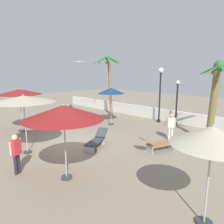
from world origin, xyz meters
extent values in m
plane|color=gray|center=(0.00, 0.00, 0.00)|extent=(56.00, 56.00, 0.00)
cube|color=silver|center=(0.00, 8.48, 0.48)|extent=(25.20, 0.30, 0.96)
cylinder|color=#333338|center=(7.64, -1.15, 0.04)|extent=(0.43, 0.43, 0.08)
cylinder|color=#A5A5AD|center=(7.64, -1.15, 1.13)|extent=(0.05, 0.05, 2.26)
cone|color=#B7AD93|center=(7.64, -1.15, 2.45)|extent=(2.04, 2.04, 0.47)
sphere|color=#99999E|center=(7.64, -1.15, 2.69)|extent=(0.08, 0.08, 0.08)
cylinder|color=#333338|center=(-4.56, -1.13, 0.04)|extent=(0.52, 0.52, 0.08)
cylinder|color=#A5A5AD|center=(-4.56, -1.13, 1.28)|extent=(0.05, 0.05, 2.56)
cone|color=maroon|center=(-4.56, -1.13, 2.69)|extent=(2.89, 2.89, 0.35)
sphere|color=#99999E|center=(-4.56, -1.13, 2.88)|extent=(0.08, 0.08, 0.08)
cylinder|color=#333338|center=(3.04, -2.45, 0.04)|extent=(0.41, 0.41, 0.08)
cylinder|color=#A5A5AD|center=(3.04, -2.45, 1.18)|extent=(0.05, 0.05, 2.35)
cone|color=maroon|center=(3.04, -2.45, 2.56)|extent=(2.90, 2.90, 0.51)
sphere|color=#99999E|center=(3.04, -2.45, 2.81)|extent=(0.08, 0.08, 0.08)
cylinder|color=#333338|center=(-1.56, 4.40, 0.04)|extent=(0.38, 0.38, 0.08)
cylinder|color=#A5A5AD|center=(-1.56, 4.40, 1.22)|extent=(0.05, 0.05, 2.45)
cone|color=navy|center=(-1.56, 4.40, 2.61)|extent=(2.02, 2.02, 0.43)
sphere|color=#99999E|center=(-1.56, 4.40, 2.83)|extent=(0.08, 0.08, 0.08)
cylinder|color=#333338|center=(-0.48, -2.48, 0.04)|extent=(0.39, 0.39, 0.08)
cylinder|color=#A5A5AD|center=(-0.48, -2.48, 1.31)|extent=(0.05, 0.05, 2.61)
cone|color=#B7AD93|center=(-0.48, -2.48, 2.71)|extent=(2.99, 2.99, 0.31)
sphere|color=#99999E|center=(-0.48, -2.48, 2.89)|extent=(0.08, 0.08, 0.08)
cylinder|color=brown|center=(-4.17, 6.83, 2.64)|extent=(0.59, 0.27, 5.28)
sphere|color=#2B7435|center=(-4.48, 6.83, 5.27)|extent=(0.43, 0.43, 0.43)
ellipsoid|color=#2B7435|center=(-3.76, 6.88, 5.04)|extent=(1.33, 0.29, 0.69)
ellipsoid|color=#2B7435|center=(-3.88, 7.23, 5.04)|extent=(1.21, 0.90, 0.69)
ellipsoid|color=#2B7435|center=(-4.49, 7.55, 5.04)|extent=(0.21, 1.32, 0.69)
ellipsoid|color=#2B7435|center=(-5.05, 7.27, 5.04)|extent=(1.16, 0.97, 0.69)
ellipsoid|color=#2B7435|center=(-5.20, 6.79, 5.04)|extent=(1.33, 0.27, 0.69)
ellipsoid|color=#2B7435|center=(-5.02, 6.35, 5.04)|extent=(1.12, 1.02, 0.69)
ellipsoid|color=#2B7435|center=(-4.38, 6.11, 5.04)|extent=(0.38, 1.34, 0.69)
ellipsoid|color=#2B7435|center=(-3.88, 6.43, 5.04)|extent=(1.21, 0.90, 0.69)
cylinder|color=olive|center=(5.34, 5.49, 2.15)|extent=(0.53, 0.37, 4.30)
sphere|color=#346B39|center=(5.49, 5.49, 4.29)|extent=(0.60, 0.60, 0.60)
ellipsoid|color=#346B39|center=(5.12, 5.93, 4.08)|extent=(0.84, 0.95, 0.54)
ellipsoid|color=#346B39|center=(4.92, 5.58, 4.08)|extent=(1.08, 0.36, 0.54)
ellipsoid|color=#346B39|center=(5.30, 4.95, 4.08)|extent=(0.54, 1.07, 0.54)
ellipsoid|color=#346B39|center=(5.86, 5.05, 4.08)|extent=(0.84, 0.94, 0.54)
cylinder|color=black|center=(1.97, 7.84, 0.10)|extent=(0.28, 0.28, 0.20)
cylinder|color=black|center=(1.97, 7.84, 1.53)|extent=(0.12, 0.12, 3.07)
cylinder|color=black|center=(1.97, 7.84, 3.07)|extent=(0.22, 0.22, 0.06)
sphere|color=white|center=(1.97, 7.84, 3.22)|extent=(0.30, 0.30, 0.30)
cylinder|color=black|center=(0.56, 7.72, 0.10)|extent=(0.28, 0.28, 0.20)
cylinder|color=black|center=(0.56, 7.72, 1.95)|extent=(0.12, 0.12, 3.89)
cylinder|color=black|center=(0.56, 7.72, 3.89)|extent=(0.22, 0.22, 0.06)
sphere|color=white|center=(0.56, 7.72, 4.10)|extent=(0.40, 0.40, 0.40)
cube|color=#B7B7BC|center=(4.23, 3.11, 0.17)|extent=(0.53, 0.23, 0.35)
cube|color=#B7B7BC|center=(3.77, 1.89, 0.17)|extent=(0.53, 0.23, 0.35)
cube|color=#8C6B4C|center=(4.00, 2.50, 0.35)|extent=(1.01, 1.50, 0.08)
cube|color=#8C6B4C|center=(3.70, 1.70, 0.64)|extent=(0.73, 0.77, 0.38)
cube|color=#B7B7BC|center=(1.66, -0.26, 0.17)|extent=(0.52, 0.27, 0.35)
cube|color=#B7B7BC|center=(1.11, 0.92, 0.17)|extent=(0.52, 0.27, 0.35)
cube|color=#33383D|center=(1.38, 0.33, 0.35)|extent=(1.09, 1.50, 0.08)
cube|color=#33383D|center=(1.01, 1.14, 0.61)|extent=(0.74, 0.75, 0.45)
cylinder|color=#3359B2|center=(-4.12, 2.44, 0.39)|extent=(0.12, 0.12, 0.78)
cylinder|color=#3359B2|center=(-4.19, 2.59, 0.39)|extent=(0.12, 0.12, 0.78)
cube|color=#3359B2|center=(-4.16, 2.51, 1.05)|extent=(0.38, 0.43, 0.55)
sphere|color=brown|center=(-4.16, 2.51, 1.43)|extent=(0.21, 0.21, 0.21)
cylinder|color=brown|center=(-4.05, 2.30, 1.08)|extent=(0.08, 0.08, 0.50)
cylinder|color=brown|center=(-4.27, 2.73, 1.08)|extent=(0.08, 0.08, 0.50)
cylinder|color=silver|center=(3.49, 4.23, 0.41)|extent=(0.12, 0.12, 0.81)
cylinder|color=silver|center=(3.62, 4.32, 0.41)|extent=(0.12, 0.12, 0.81)
cube|color=silver|center=(3.55, 4.28, 1.10)|extent=(0.43, 0.40, 0.58)
sphere|color=tan|center=(3.55, 4.28, 1.50)|extent=(0.22, 0.22, 0.22)
cylinder|color=tan|center=(3.36, 4.14, 1.13)|extent=(0.08, 0.08, 0.52)
cylinder|color=tan|center=(3.75, 4.41, 1.13)|extent=(0.08, 0.08, 0.52)
cylinder|color=#26262D|center=(1.35, -3.56, 0.41)|extent=(0.12, 0.12, 0.81)
cylinder|color=#26262D|center=(1.42, -3.70, 0.41)|extent=(0.12, 0.12, 0.81)
cube|color=#D8333F|center=(1.38, -3.63, 1.10)|extent=(0.37, 0.43, 0.58)
sphere|color=beige|center=(1.38, -3.63, 1.50)|extent=(0.22, 0.22, 0.22)
cylinder|color=beige|center=(1.28, -3.41, 1.13)|extent=(0.08, 0.08, 0.52)
cylinder|color=beige|center=(1.48, -3.85, 1.13)|extent=(0.08, 0.08, 0.52)
ellipsoid|color=white|center=(-5.27, 4.29, 4.84)|extent=(0.26, 0.34, 0.12)
sphere|color=white|center=(-5.36, 4.44, 4.87)|extent=(0.10, 0.10, 0.10)
cube|color=silver|center=(-5.53, 4.14, 4.86)|extent=(0.57, 0.41, 0.11)
cube|color=silver|center=(-5.02, 4.44, 4.86)|extent=(0.58, 0.41, 0.03)
ellipsoid|color=white|center=(-4.57, 6.70, 4.94)|extent=(0.33, 0.29, 0.12)
sphere|color=white|center=(-4.70, 6.80, 4.97)|extent=(0.10, 0.10, 0.10)
cube|color=silver|center=(-4.73, 6.50, 4.96)|extent=(0.43, 0.49, 0.05)
cube|color=silver|center=(-4.41, 6.90, 4.96)|extent=(0.43, 0.49, 0.06)
camera|label=1|loc=(9.29, -6.20, 3.94)|focal=32.64mm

